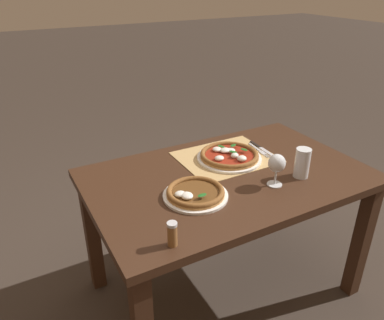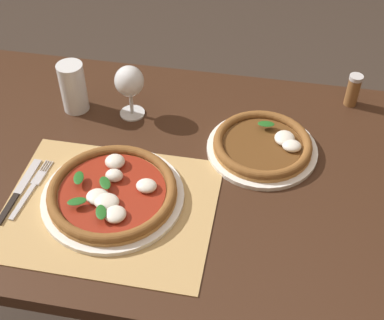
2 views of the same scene
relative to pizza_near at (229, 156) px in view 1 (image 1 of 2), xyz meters
The scene contains 10 objects.
ground_plane 0.78m from the pizza_near, 55.29° to the left, with size 24.00×24.00×0.00m, color #382D26.
dining_table 0.20m from the pizza_near, 55.29° to the left, with size 1.35×0.85×0.74m.
paper_placemat 0.04m from the pizza_near, 91.54° to the right, with size 0.49×0.40×0.00m, color tan.
pizza_near is the anchor object (origin of this frame).
pizza_far 0.41m from the pizza_near, 34.92° to the left, with size 0.29×0.29×0.05m.
wine_glass 0.33m from the pizza_near, 97.08° to the left, with size 0.08×0.08×0.16m.
pint_glass 0.38m from the pizza_near, 122.63° to the left, with size 0.07×0.07×0.15m.
fork 0.20m from the pizza_near, behind, with size 0.03×0.20×0.00m.
knife 0.23m from the pizza_near, behind, with size 0.03×0.22×0.01m.
pepper_shaker 0.74m from the pizza_near, 40.30° to the left, with size 0.04×0.04×0.10m.
Camera 1 is at (0.92, 1.32, 1.62)m, focal length 35.00 mm.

